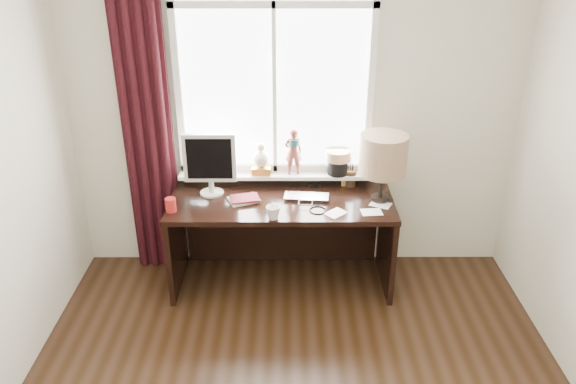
{
  "coord_description": "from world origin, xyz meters",
  "views": [
    {
      "loc": [
        -0.06,
        -2.17,
        2.67
      ],
      "look_at": [
        -0.05,
        1.25,
        1.0
      ],
      "focal_mm": 35.0,
      "sensor_mm": 36.0,
      "label": 1
    }
  ],
  "objects_px": {
    "mug": "(273,212)",
    "monitor": "(210,161)",
    "laptop": "(307,197)",
    "desk": "(282,222)",
    "red_cup": "(171,205)",
    "table_lamp": "(383,155)"
  },
  "relations": [
    {
      "from": "mug",
      "to": "monitor",
      "type": "height_order",
      "value": "monitor"
    },
    {
      "from": "laptop",
      "to": "desk",
      "type": "bearing_deg",
      "value": 164.16
    },
    {
      "from": "laptop",
      "to": "red_cup",
      "type": "relative_size",
      "value": 3.27
    },
    {
      "from": "mug",
      "to": "table_lamp",
      "type": "relative_size",
      "value": 0.2
    },
    {
      "from": "red_cup",
      "to": "monitor",
      "type": "distance_m",
      "value": 0.45
    },
    {
      "from": "laptop",
      "to": "table_lamp",
      "type": "xyz_separation_m",
      "value": [
        0.55,
        -0.02,
        0.35
      ]
    },
    {
      "from": "laptop",
      "to": "red_cup",
      "type": "height_order",
      "value": "red_cup"
    },
    {
      "from": "mug",
      "to": "monitor",
      "type": "bearing_deg",
      "value": 140.27
    },
    {
      "from": "desk",
      "to": "monitor",
      "type": "height_order",
      "value": "monitor"
    },
    {
      "from": "desk",
      "to": "laptop",
      "type": "bearing_deg",
      "value": -21.71
    },
    {
      "from": "laptop",
      "to": "desk",
      "type": "relative_size",
      "value": 0.2
    },
    {
      "from": "red_cup",
      "to": "monitor",
      "type": "relative_size",
      "value": 0.21
    },
    {
      "from": "desk",
      "to": "monitor",
      "type": "xyz_separation_m",
      "value": [
        -0.54,
        0.01,
        0.52
      ]
    },
    {
      "from": "red_cup",
      "to": "table_lamp",
      "type": "bearing_deg",
      "value": 6.62
    },
    {
      "from": "monitor",
      "to": "table_lamp",
      "type": "relative_size",
      "value": 0.94
    },
    {
      "from": "desk",
      "to": "table_lamp",
      "type": "bearing_deg",
      "value": -7.78
    },
    {
      "from": "laptop",
      "to": "desk",
      "type": "distance_m",
      "value": 0.33
    },
    {
      "from": "mug",
      "to": "desk",
      "type": "bearing_deg",
      "value": 82.23
    },
    {
      "from": "monitor",
      "to": "table_lamp",
      "type": "xyz_separation_m",
      "value": [
        1.29,
        -0.11,
        0.09
      ]
    },
    {
      "from": "laptop",
      "to": "desk",
      "type": "height_order",
      "value": "laptop"
    },
    {
      "from": "laptop",
      "to": "table_lamp",
      "type": "relative_size",
      "value": 0.65
    },
    {
      "from": "mug",
      "to": "table_lamp",
      "type": "height_order",
      "value": "table_lamp"
    }
  ]
}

